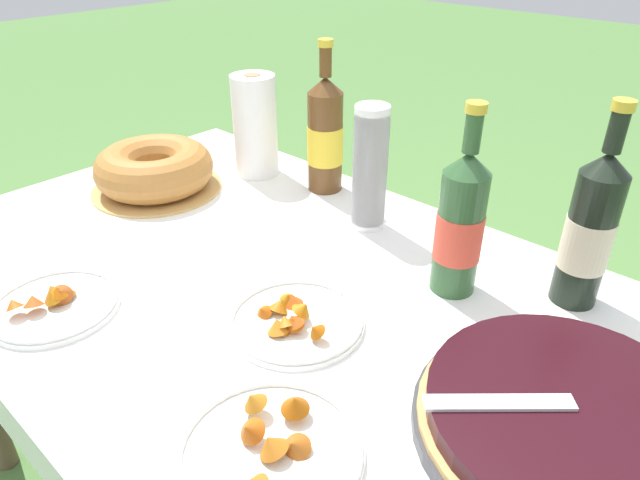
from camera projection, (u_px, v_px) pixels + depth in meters
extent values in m
cube|color=brown|center=(285.00, 299.00, 1.05)|extent=(1.56, 0.91, 0.03)
cylinder|color=brown|center=(223.00, 248.00, 1.90)|extent=(0.06, 0.06, 0.68)
cube|color=white|center=(285.00, 290.00, 1.04)|extent=(1.57, 0.92, 0.00)
cube|color=white|center=(44.00, 466.00, 0.77)|extent=(1.57, 0.01, 0.10)
cube|color=white|center=(424.00, 226.00, 1.35)|extent=(1.57, 0.01, 0.10)
cube|color=white|center=(81.00, 191.00, 1.52)|extent=(0.00, 0.92, 0.10)
cylinder|color=#38383D|center=(566.00, 430.00, 0.74)|extent=(0.40, 0.40, 0.02)
cylinder|color=tan|center=(568.00, 422.00, 0.73)|extent=(0.39, 0.39, 0.01)
cylinder|color=black|center=(572.00, 412.00, 0.72)|extent=(0.37, 0.37, 0.03)
cube|color=silver|center=(499.00, 403.00, 0.72)|extent=(0.16, 0.15, 0.00)
cylinder|color=tan|center=(157.00, 188.00, 1.40)|extent=(0.31, 0.31, 0.01)
torus|color=#AD7033|center=(154.00, 168.00, 1.37)|extent=(0.28, 0.28, 0.10)
cylinder|color=white|center=(368.00, 206.00, 1.22)|extent=(0.07, 0.07, 0.09)
cylinder|color=white|center=(368.00, 200.00, 1.21)|extent=(0.07, 0.07, 0.09)
cylinder|color=white|center=(369.00, 195.00, 1.20)|extent=(0.07, 0.07, 0.09)
cylinder|color=white|center=(369.00, 189.00, 1.20)|extent=(0.07, 0.07, 0.09)
cylinder|color=white|center=(369.00, 184.00, 1.19)|extent=(0.07, 0.07, 0.09)
cylinder|color=white|center=(369.00, 178.00, 1.18)|extent=(0.07, 0.07, 0.09)
cylinder|color=white|center=(370.00, 172.00, 1.18)|extent=(0.07, 0.07, 0.09)
cylinder|color=white|center=(370.00, 166.00, 1.17)|extent=(0.07, 0.07, 0.09)
cylinder|color=white|center=(370.00, 160.00, 1.16)|extent=(0.07, 0.07, 0.09)
cylinder|color=white|center=(371.00, 154.00, 1.16)|extent=(0.07, 0.07, 0.09)
cylinder|color=white|center=(371.00, 148.00, 1.15)|extent=(0.07, 0.07, 0.09)
cylinder|color=white|center=(371.00, 142.00, 1.14)|extent=(0.07, 0.07, 0.09)
cylinder|color=white|center=(371.00, 136.00, 1.14)|extent=(0.07, 0.07, 0.09)
cylinder|color=white|center=(372.00, 130.00, 1.13)|extent=(0.07, 0.07, 0.09)
torus|color=white|center=(373.00, 106.00, 1.11)|extent=(0.07, 0.07, 0.01)
cylinder|color=#2D562D|center=(459.00, 233.00, 0.98)|extent=(0.08, 0.08, 0.23)
cylinder|color=#E54C38|center=(458.00, 236.00, 0.98)|extent=(0.08, 0.08, 0.09)
cone|color=#2D562D|center=(469.00, 163.00, 0.92)|extent=(0.08, 0.08, 0.04)
cylinder|color=#2D562D|center=(473.00, 133.00, 0.89)|extent=(0.03, 0.03, 0.06)
cylinder|color=gold|center=(477.00, 107.00, 0.87)|extent=(0.03, 0.03, 0.02)
cylinder|color=brown|center=(325.00, 143.00, 1.35)|extent=(0.08, 0.08, 0.24)
cylinder|color=yellow|center=(325.00, 144.00, 1.35)|extent=(0.09, 0.09, 0.09)
cone|color=brown|center=(325.00, 85.00, 1.28)|extent=(0.08, 0.08, 0.04)
cylinder|color=brown|center=(326.00, 62.00, 1.25)|extent=(0.03, 0.03, 0.06)
cylinder|color=gold|center=(326.00, 43.00, 1.23)|extent=(0.03, 0.03, 0.02)
cylinder|color=black|center=(587.00, 240.00, 0.95)|extent=(0.08, 0.08, 0.24)
cylinder|color=beige|center=(586.00, 243.00, 0.95)|extent=(0.08, 0.08, 0.09)
cone|color=black|center=(608.00, 163.00, 0.88)|extent=(0.08, 0.08, 0.04)
cylinder|color=black|center=(617.00, 132.00, 0.85)|extent=(0.03, 0.03, 0.06)
cylinder|color=gold|center=(624.00, 105.00, 0.83)|extent=(0.03, 0.03, 0.02)
cylinder|color=white|center=(55.00, 307.00, 0.98)|extent=(0.22, 0.22, 0.01)
torus|color=white|center=(54.00, 303.00, 0.97)|extent=(0.21, 0.21, 0.01)
cone|color=#AC4D09|center=(58.00, 292.00, 0.97)|extent=(0.05, 0.05, 0.02)
cone|color=#A7610D|center=(53.00, 296.00, 0.96)|extent=(0.05, 0.05, 0.03)
cone|color=#B4521B|center=(33.00, 300.00, 0.95)|extent=(0.05, 0.05, 0.03)
cone|color=#AB6B19|center=(54.00, 298.00, 0.97)|extent=(0.05, 0.05, 0.04)
cone|color=#AC5E0F|center=(62.00, 290.00, 0.99)|extent=(0.05, 0.05, 0.03)
cone|color=#C15B0F|center=(53.00, 290.00, 0.97)|extent=(0.04, 0.04, 0.03)
cone|color=#A84C1B|center=(61.00, 293.00, 0.97)|extent=(0.05, 0.06, 0.05)
cone|color=#BF5113|center=(13.00, 304.00, 0.94)|extent=(0.04, 0.04, 0.04)
cylinder|color=white|center=(296.00, 322.00, 0.94)|extent=(0.23, 0.23, 0.01)
torus|color=white|center=(296.00, 318.00, 0.94)|extent=(0.22, 0.22, 0.01)
cone|color=#B55418|center=(293.00, 320.00, 0.91)|extent=(0.04, 0.04, 0.03)
cone|color=orange|center=(278.00, 325.00, 0.91)|extent=(0.06, 0.05, 0.03)
cone|color=orange|center=(285.00, 321.00, 0.91)|extent=(0.04, 0.05, 0.04)
cone|color=#A95F0D|center=(280.00, 305.00, 0.96)|extent=(0.05, 0.05, 0.04)
cone|color=#C66C0F|center=(304.00, 308.00, 0.93)|extent=(0.05, 0.04, 0.04)
cone|color=#CF5819|center=(292.00, 299.00, 0.97)|extent=(0.05, 0.05, 0.03)
cone|color=#C66C0B|center=(283.00, 327.00, 0.91)|extent=(0.04, 0.04, 0.03)
cone|color=#AD4E09|center=(315.00, 330.00, 0.88)|extent=(0.04, 0.03, 0.04)
cone|color=#BF5711|center=(262.00, 311.00, 0.94)|extent=(0.03, 0.04, 0.03)
cone|color=#BC7416|center=(288.00, 297.00, 0.97)|extent=(0.04, 0.04, 0.03)
cone|color=#C45609|center=(294.00, 322.00, 0.90)|extent=(0.03, 0.04, 0.03)
cylinder|color=white|center=(271.00, 453.00, 0.72)|extent=(0.24, 0.24, 0.01)
torus|color=white|center=(270.00, 449.00, 0.71)|extent=(0.23, 0.23, 0.01)
cone|color=#B96F1B|center=(253.00, 400.00, 0.75)|extent=(0.04, 0.04, 0.04)
cone|color=#B95412|center=(249.00, 430.00, 0.71)|extent=(0.04, 0.05, 0.04)
cone|color=#AA5519|center=(294.00, 446.00, 0.70)|extent=(0.04, 0.05, 0.04)
cone|color=#B96519|center=(271.00, 444.00, 0.70)|extent=(0.05, 0.05, 0.04)
cone|color=#A6510D|center=(295.00, 404.00, 0.75)|extent=(0.05, 0.05, 0.03)
cylinder|color=white|center=(255.00, 126.00, 1.42)|extent=(0.11, 0.11, 0.25)
cylinder|color=#9E7A56|center=(252.00, 75.00, 1.36)|extent=(0.04, 0.04, 0.00)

